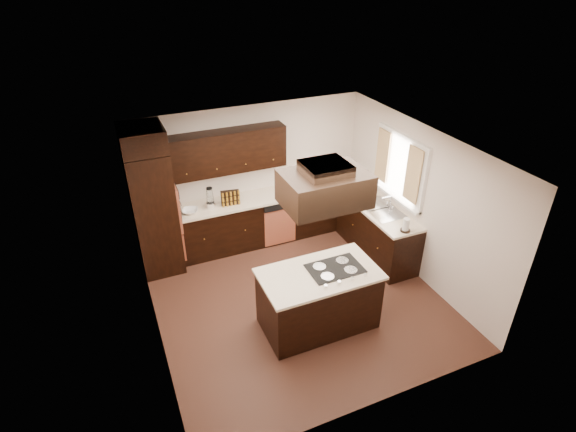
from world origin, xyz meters
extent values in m
cube|color=brown|center=(0.00, 0.00, -0.01)|extent=(4.20, 4.20, 0.02)
cube|color=white|center=(0.00, 0.00, 2.51)|extent=(4.20, 4.20, 0.02)
cube|color=beige|center=(0.00, 2.11, 1.25)|extent=(4.20, 0.02, 2.50)
cube|color=beige|center=(0.00, -2.11, 1.25)|extent=(4.20, 0.02, 2.50)
cube|color=beige|center=(-2.11, 0.00, 1.25)|extent=(0.02, 4.20, 2.50)
cube|color=beige|center=(2.11, 0.00, 1.25)|extent=(0.02, 4.20, 2.50)
cube|color=black|center=(-1.78, 1.71, 1.06)|extent=(0.65, 0.75, 2.12)
cube|color=#B0573C|center=(-1.43, 1.71, 1.12)|extent=(0.05, 0.62, 0.78)
cube|color=black|center=(0.03, 1.80, 0.44)|extent=(2.93, 0.60, 0.88)
cube|color=black|center=(1.80, 0.90, 0.44)|extent=(0.60, 2.40, 0.88)
cube|color=beige|center=(0.03, 1.79, 0.90)|extent=(2.93, 0.63, 0.04)
cube|color=beige|center=(1.79, 0.90, 0.90)|extent=(0.63, 2.40, 0.04)
cube|color=black|center=(-0.43, 1.93, 1.81)|extent=(2.00, 0.34, 0.72)
cube|color=#B0573C|center=(0.33, 1.50, 0.40)|extent=(0.60, 0.05, 0.72)
cube|color=white|center=(2.07, 0.55, 1.65)|extent=(0.06, 1.32, 1.12)
cube|color=white|center=(2.10, 0.55, 1.65)|extent=(0.00, 1.20, 1.00)
cube|color=#F7E8BA|center=(2.01, 0.13, 1.70)|extent=(0.02, 0.34, 0.90)
cube|color=#F7E8BA|center=(2.01, 0.97, 1.70)|extent=(0.02, 0.34, 0.90)
cube|color=silver|center=(1.80, 0.55, 0.92)|extent=(0.52, 0.84, 0.01)
cube|color=black|center=(0.04, -0.62, 0.44)|extent=(1.57, 0.86, 0.88)
cube|color=beige|center=(0.04, -0.62, 0.90)|extent=(1.63, 0.92, 0.04)
cube|color=black|center=(0.28, -0.62, 0.93)|extent=(0.74, 0.50, 0.01)
cube|color=black|center=(0.10, -0.55, 2.16)|extent=(1.05, 0.72, 0.42)
cube|color=black|center=(0.10, -0.55, 2.44)|extent=(0.55, 0.50, 0.13)
cylinder|color=silver|center=(-0.84, 1.73, 0.97)|extent=(0.15, 0.15, 0.10)
cone|color=silver|center=(-0.84, 1.73, 1.15)|extent=(0.13, 0.13, 0.26)
cube|color=black|center=(-0.50, 1.72, 1.05)|extent=(0.33, 0.13, 0.26)
imported|color=white|center=(-1.20, 1.71, 0.95)|extent=(0.32, 0.32, 0.06)
imported|color=white|center=(1.75, 1.25, 1.00)|extent=(0.08, 0.08, 0.16)
cylinder|color=white|center=(1.75, -0.19, 1.03)|extent=(0.13, 0.13, 0.22)
camera|label=1|loc=(-2.27, -4.92, 4.67)|focal=28.00mm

